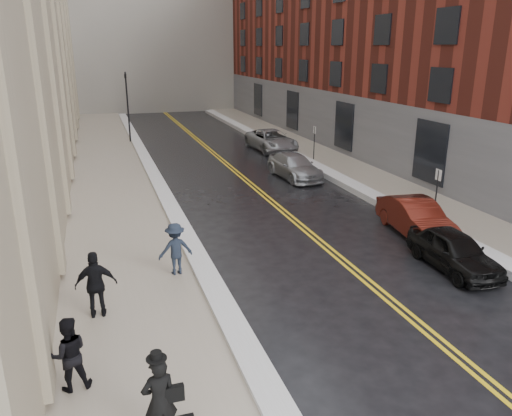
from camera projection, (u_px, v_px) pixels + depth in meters
ground at (359, 373)px, 11.07m from camera, size 160.00×160.00×0.00m
sidewalk_left at (114, 194)px, 24.21m from camera, size 4.00×64.00×0.15m
sidewalk_right at (361, 174)px, 28.17m from camera, size 3.00×64.00×0.15m
lane_stripe_a at (249, 184)px, 26.25m from camera, size 0.12×64.00×0.01m
lane_stripe_b at (253, 184)px, 26.32m from camera, size 0.12×64.00×0.01m
snow_ridge_left at (161, 189)px, 24.87m from camera, size 0.70×60.80×0.26m
snow_ridge_right at (331, 175)px, 27.61m from camera, size 0.85×60.80×0.30m
building_right at (428, 15)px, 34.26m from camera, size 14.00×50.00×18.00m
traffic_signal at (127, 102)px, 36.52m from camera, size 0.18×0.15×5.20m
parking_sign_near at (437, 190)px, 20.21m from camera, size 0.06×0.35×2.23m
parking_sign_far at (314, 140)px, 31.08m from camera, size 0.06×0.35×2.23m
car_black at (454, 251)px, 16.07m from camera, size 1.69×3.81×1.27m
car_maroon at (416, 218)px, 19.05m from camera, size 1.89×4.28×1.37m
car_silver_near at (294, 166)px, 27.44m from camera, size 2.14×4.56×1.29m
car_silver_far at (271, 140)px, 34.71m from camera, size 2.70×5.27×1.42m
pedestrian_main at (159, 401)px, 8.70m from camera, size 0.68×0.50×1.71m
pedestrian_a at (69, 354)px, 10.11m from camera, size 0.85×0.70×1.61m
pedestrian_b at (175, 249)px, 15.35m from camera, size 1.13×0.73×1.65m
pedestrian_c at (96, 285)px, 12.86m from camera, size 1.07×0.48×1.81m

